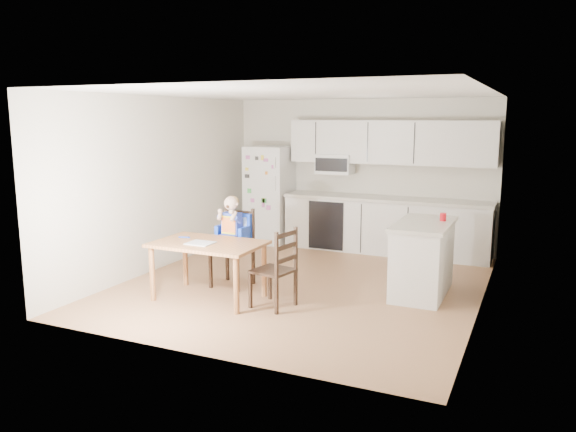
% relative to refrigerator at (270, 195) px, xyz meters
% --- Properties ---
extents(room, '(4.52, 5.01, 2.51)m').
position_rel_refrigerator_xyz_m(room, '(1.55, -1.67, 0.40)').
color(room, '#9C6C46').
rests_on(room, ground).
extents(refrigerator, '(0.72, 0.70, 1.70)m').
position_rel_refrigerator_xyz_m(refrigerator, '(0.00, 0.00, 0.00)').
color(refrigerator, silver).
rests_on(refrigerator, ground).
extents(kitchen_run, '(3.37, 0.62, 2.15)m').
position_rel_refrigerator_xyz_m(kitchen_run, '(2.05, 0.09, 0.03)').
color(kitchen_run, silver).
rests_on(kitchen_run, ground).
extents(kitchen_island, '(0.65, 1.24, 0.92)m').
position_rel_refrigerator_xyz_m(kitchen_island, '(3.07, -1.91, -0.39)').
color(kitchen_island, silver).
rests_on(kitchen_island, ground).
extents(red_cup, '(0.08, 0.08, 0.10)m').
position_rel_refrigerator_xyz_m(red_cup, '(3.26, -1.72, 0.12)').
color(red_cup, red).
rests_on(red_cup, kitchen_island).
extents(dining_table, '(1.32, 0.85, 0.71)m').
position_rel_refrigerator_xyz_m(dining_table, '(0.72, -3.17, -0.24)').
color(dining_table, brown).
rests_on(dining_table, ground).
extents(napkin, '(0.31, 0.26, 0.01)m').
position_rel_refrigerator_xyz_m(napkin, '(0.68, -3.27, -0.14)').
color(napkin, '#A9A9AE').
rests_on(napkin, dining_table).
extents(toddler_spoon, '(0.12, 0.06, 0.02)m').
position_rel_refrigerator_xyz_m(toddler_spoon, '(0.30, -3.08, -0.14)').
color(toddler_spoon, '#193DC1').
rests_on(toddler_spoon, dining_table).
extents(chair_booster, '(0.46, 0.46, 1.20)m').
position_rel_refrigerator_xyz_m(chair_booster, '(0.72, -2.55, -0.13)').
color(chair_booster, black).
rests_on(chair_booster, ground).
extents(chair_side, '(0.49, 0.49, 0.95)m').
position_rel_refrigerator_xyz_m(chair_side, '(1.67, -3.14, -0.31)').
color(chair_side, black).
rests_on(chair_side, ground).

